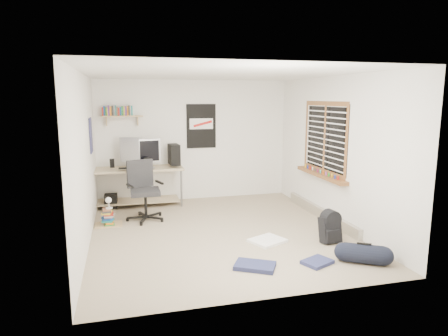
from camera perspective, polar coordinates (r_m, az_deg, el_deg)
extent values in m
cube|color=gray|center=(6.53, -0.62, -9.15)|extent=(4.00, 4.50, 0.01)
cube|color=white|center=(6.18, -0.66, 13.40)|extent=(4.00, 4.50, 0.01)
cube|color=silver|center=(8.43, -4.28, 3.94)|extent=(4.00, 0.01, 2.50)
cube|color=silver|center=(6.09, -19.31, 1.04)|extent=(0.01, 4.50, 2.50)
cube|color=silver|center=(6.98, 15.58, 2.33)|extent=(0.01, 4.50, 2.50)
cube|color=#CCB48D|center=(8.19, -12.20, -2.71)|extent=(1.83, 0.91, 0.81)
cube|color=#ADACB2|center=(7.96, -13.09, 1.95)|extent=(0.45, 0.28, 0.49)
cube|color=#95969A|center=(7.92, -10.56, 1.88)|extent=(0.43, 0.17, 0.46)
cube|color=black|center=(8.05, -7.15, 1.94)|extent=(0.21, 0.40, 0.41)
cube|color=black|center=(7.78, -13.50, -0.01)|extent=(0.37, 0.13, 0.02)
cube|color=black|center=(7.96, -15.70, 0.66)|extent=(0.09, 0.09, 0.17)
cube|color=black|center=(7.78, -10.97, 0.74)|extent=(0.12, 0.12, 0.19)
cube|color=#252527|center=(7.15, -11.18, -3.51)|extent=(0.87, 0.87, 1.06)
cube|color=tan|center=(8.14, -14.36, 7.19)|extent=(0.80, 0.22, 0.24)
cube|color=black|center=(8.40, -3.26, 5.99)|extent=(0.62, 0.03, 0.92)
cube|color=navy|center=(7.24, -18.49, 4.44)|extent=(0.02, 0.42, 0.60)
cube|color=brown|center=(7.19, 14.09, 4.22)|extent=(0.10, 1.50, 1.26)
cube|color=#B7B2A8|center=(7.45, 13.67, -6.24)|extent=(0.08, 2.50, 0.18)
cube|color=black|center=(6.23, 14.91, -8.49)|extent=(0.32, 0.26, 0.39)
cylinder|color=black|center=(5.63, 19.31, -11.38)|extent=(0.35, 0.35, 0.50)
cube|color=white|center=(6.13, 6.22, -10.28)|extent=(0.61, 0.57, 0.04)
cube|color=#21264C|center=(5.24, 4.45, -13.76)|extent=(0.60, 0.53, 0.06)
cube|color=navy|center=(5.49, 13.18, -12.94)|extent=(0.45, 0.41, 0.05)
cube|color=brown|center=(7.10, -16.19, -6.66)|extent=(0.48, 0.44, 0.27)
cube|color=white|center=(7.02, -16.12, -4.90)|extent=(0.14, 0.21, 0.19)
cube|color=black|center=(8.16, -15.83, -4.55)|extent=(0.25, 0.25, 0.27)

